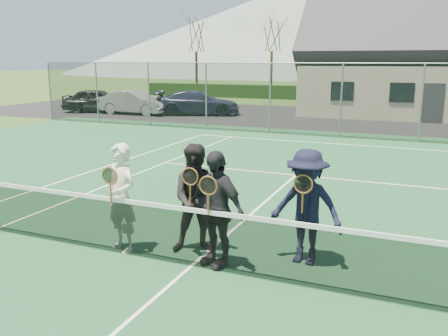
# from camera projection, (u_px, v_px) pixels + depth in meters

# --- Properties ---
(ground) EXTENTS (220.00, 220.00, 0.00)m
(ground) POSITION_uv_depth(u_px,v_px,m) (360.00, 120.00, 25.26)
(ground) COLOR #2E4C1B
(ground) RESTS_ON ground
(court_surface) EXTENTS (30.00, 30.00, 0.02)m
(court_surface) POSITION_uv_depth(u_px,v_px,m) (192.00, 267.00, 7.28)
(court_surface) COLOR #1C4C2B
(court_surface) RESTS_ON ground
(tarmac_carpark) EXTENTS (40.00, 12.00, 0.01)m
(tarmac_carpark) POSITION_uv_depth(u_px,v_px,m) (287.00, 116.00, 26.76)
(tarmac_carpark) COLOR black
(tarmac_carpark) RESTS_ON ground
(hedge_row) EXTENTS (40.00, 1.20, 1.10)m
(hedge_row) POSITION_uv_depth(u_px,v_px,m) (381.00, 95.00, 35.92)
(hedge_row) COLOR black
(hedge_row) RESTS_ON ground
(hill_west) EXTENTS (110.00, 110.00, 18.00)m
(hill_west) POSITION_uv_depth(u_px,v_px,m) (287.00, 32.00, 100.11)
(hill_west) COLOR slate
(hill_west) RESTS_ON ground
(car_a) EXTENTS (4.54, 3.18, 1.44)m
(car_a) POSITION_uv_depth(u_px,v_px,m) (98.00, 100.00, 28.87)
(car_a) COLOR black
(car_a) RESTS_ON ground
(car_b) EXTENTS (4.18, 1.46, 1.38)m
(car_b) POSITION_uv_depth(u_px,v_px,m) (135.00, 103.00, 27.73)
(car_b) COLOR gray
(car_b) RESTS_ON ground
(car_c) EXTENTS (5.20, 3.43, 1.40)m
(car_c) POSITION_uv_depth(u_px,v_px,m) (198.00, 103.00, 27.43)
(car_c) COLOR #1B1D37
(car_c) RESTS_ON ground
(court_markings) EXTENTS (11.03, 23.83, 0.01)m
(court_markings) POSITION_uv_depth(u_px,v_px,m) (192.00, 266.00, 7.27)
(court_markings) COLOR white
(court_markings) RESTS_ON court_surface
(tennis_net) EXTENTS (11.68, 0.08, 1.10)m
(tennis_net) POSITION_uv_depth(u_px,v_px,m) (191.00, 235.00, 7.16)
(tennis_net) COLOR slate
(tennis_net) RESTS_ON ground
(perimeter_fence) EXTENTS (30.07, 0.07, 3.02)m
(perimeter_fence) POSITION_uv_depth(u_px,v_px,m) (341.00, 101.00, 19.07)
(perimeter_fence) COLOR slate
(perimeter_fence) RESTS_ON ground
(clubhouse) EXTENTS (15.60, 8.20, 7.70)m
(clubhouse) POSITION_uv_depth(u_px,v_px,m) (447.00, 44.00, 26.45)
(clubhouse) COLOR beige
(clubhouse) RESTS_ON ground
(tree_a) EXTENTS (3.20, 3.20, 7.77)m
(tree_a) POSITION_uv_depth(u_px,v_px,m) (196.00, 29.00, 41.69)
(tree_a) COLOR #331E12
(tree_a) RESTS_ON ground
(tree_b) EXTENTS (3.20, 3.20, 7.77)m
(tree_b) POSITION_uv_depth(u_px,v_px,m) (272.00, 27.00, 39.05)
(tree_b) COLOR #3D2916
(tree_b) RESTS_ON ground
(tree_c) EXTENTS (3.20, 3.20, 7.77)m
(tree_c) POSITION_uv_depth(u_px,v_px,m) (415.00, 23.00, 34.90)
(tree_c) COLOR #362413
(tree_c) RESTS_ON ground
(player_a) EXTENTS (0.77, 0.64, 1.80)m
(player_a) POSITION_uv_depth(u_px,v_px,m) (121.00, 198.00, 7.72)
(player_a) COLOR white
(player_a) RESTS_ON court_surface
(player_b) EXTENTS (1.08, 0.99, 1.80)m
(player_b) POSITION_uv_depth(u_px,v_px,m) (198.00, 199.00, 7.69)
(player_b) COLOR black
(player_b) RESTS_ON court_surface
(player_c) EXTENTS (1.14, 0.76, 1.80)m
(player_c) POSITION_uv_depth(u_px,v_px,m) (216.00, 209.00, 7.16)
(player_c) COLOR black
(player_c) RESTS_ON court_surface
(player_d) EXTENTS (1.23, 0.79, 1.80)m
(player_d) POSITION_uv_depth(u_px,v_px,m) (306.00, 207.00, 7.24)
(player_d) COLOR black
(player_d) RESTS_ON court_surface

